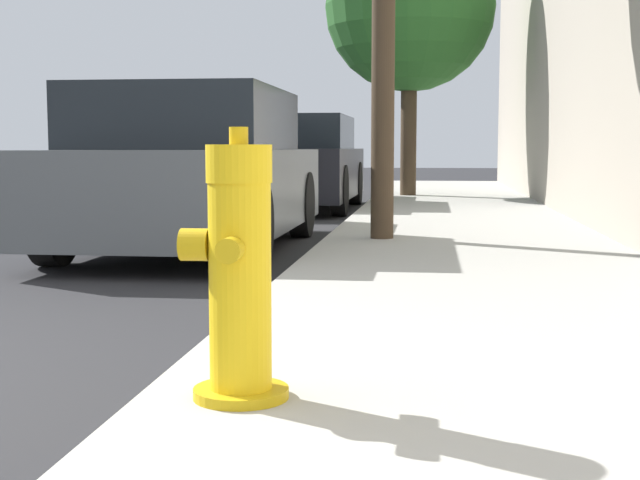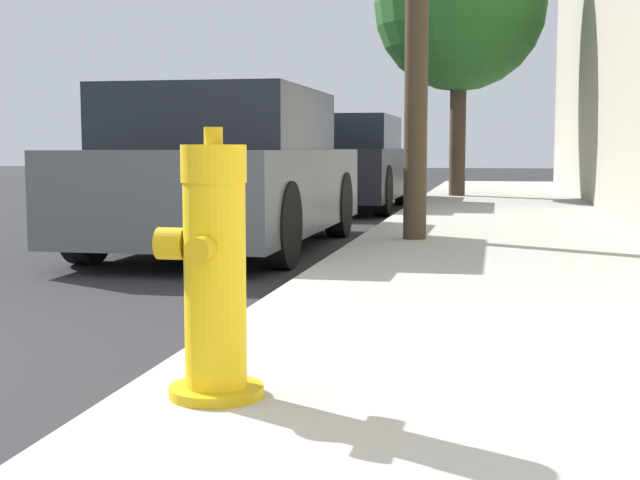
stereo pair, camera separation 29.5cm
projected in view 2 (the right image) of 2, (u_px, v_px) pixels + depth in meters
sidewalk_slab at (507, 449)px, 2.64m from camera, size 2.62×40.00×0.12m
fire_hydrant at (214, 275)px, 2.94m from camera, size 0.36×0.36×0.90m
parked_car_near at (227, 173)px, 8.31m from camera, size 1.85×4.16×1.48m
parked_car_mid at (341, 164)px, 13.68m from camera, size 1.82×4.12×1.43m
street_tree_far at (460, 5)px, 15.20m from camera, size 2.94×2.94×4.74m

